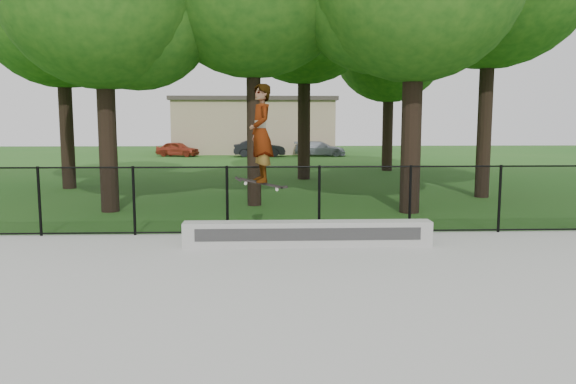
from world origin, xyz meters
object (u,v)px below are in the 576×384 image
(car_b, at_px, (259,148))
(skater_airborne, at_px, (261,135))
(car_c, at_px, (320,149))
(car_a, at_px, (178,149))
(grind_ledge, at_px, (308,234))

(car_b, bearing_deg, skater_airborne, 176.90)
(car_c, bearing_deg, skater_airborne, 176.91)
(car_a, height_order, car_b, car_b)
(skater_airborne, bearing_deg, grind_ledge, 4.76)
(car_c, bearing_deg, car_a, 94.17)
(grind_ledge, height_order, car_b, car_b)
(car_b, height_order, skater_airborne, skater_airborne)
(grind_ledge, relative_size, car_c, 1.46)
(car_b, xyz_separation_m, skater_airborne, (0.33, -28.59, 1.66))
(car_b, distance_m, car_c, 4.34)
(grind_ledge, distance_m, car_c, 29.15)
(car_c, bearing_deg, car_b, 101.06)
(car_b, bearing_deg, car_a, 80.56)
(car_a, bearing_deg, grind_ledge, -146.45)
(car_b, relative_size, skater_airborne, 1.59)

